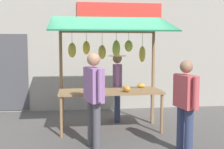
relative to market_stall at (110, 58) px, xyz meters
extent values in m
plane|color=#514F4C|center=(0.01, 0.05, -1.56)|extent=(40.00, 40.00, 0.00)
cube|color=#9E998E|center=(0.01, -2.15, 0.14)|extent=(9.00, 0.25, 3.40)
cube|color=red|center=(-0.52, -2.00, 1.19)|extent=(2.40, 0.06, 0.56)
cube|color=olive|center=(0.01, 0.05, -0.71)|extent=(2.20, 0.90, 0.05)
cylinder|color=olive|center=(1.05, 0.44, -1.15)|extent=(0.06, 0.06, 0.83)
cylinder|color=olive|center=(-1.03, 0.44, -1.15)|extent=(0.06, 0.06, 0.83)
cylinder|color=olive|center=(1.05, -0.34, -1.15)|extent=(0.06, 0.06, 0.83)
cylinder|color=olive|center=(-1.03, -0.34, -1.15)|extent=(0.06, 0.06, 0.83)
cylinder|color=olive|center=(1.07, -0.35, -0.39)|extent=(0.07, 0.07, 2.35)
cylinder|color=olive|center=(-1.05, -0.35, -0.39)|extent=(0.07, 0.07, 2.35)
cylinder|color=olive|center=(0.01, -0.35, 0.59)|extent=(2.12, 0.06, 0.06)
cube|color=#23724C|center=(0.01, 0.20, 0.74)|extent=(2.50, 1.46, 0.39)
cylinder|color=brown|center=(-0.79, -0.36, 0.43)|extent=(0.01, 0.01, 0.32)
ellipsoid|color=gold|center=(-0.79, -0.36, 0.08)|extent=(0.15, 0.19, 0.37)
cylinder|color=brown|center=(-0.46, -0.32, 0.49)|extent=(0.01, 0.01, 0.19)
ellipsoid|color=#B2CC4C|center=(-0.46, -0.32, 0.27)|extent=(0.19, 0.15, 0.26)
cylinder|color=brown|center=(-0.17, -0.31, 0.49)|extent=(0.01, 0.01, 0.19)
ellipsoid|color=#B2CC4C|center=(-0.17, -0.31, 0.21)|extent=(0.24, 0.22, 0.38)
cylinder|color=brown|center=(0.14, -0.36, 0.44)|extent=(0.01, 0.01, 0.30)
ellipsoid|color=gold|center=(0.14, -0.36, 0.13)|extent=(0.21, 0.25, 0.32)
cylinder|color=brown|center=(0.50, -0.30, 0.48)|extent=(0.01, 0.01, 0.21)
ellipsoid|color=yellow|center=(0.50, -0.30, 0.23)|extent=(0.23, 0.23, 0.30)
cylinder|color=brown|center=(0.82, -0.32, 0.46)|extent=(0.01, 0.01, 0.25)
ellipsoid|color=gold|center=(0.82, -0.32, 0.18)|extent=(0.20, 0.18, 0.33)
ellipsoid|color=orange|center=(-0.29, 0.34, -0.61)|extent=(0.20, 0.25, 0.14)
ellipsoid|color=gold|center=(-0.73, -0.21, -0.63)|extent=(0.21, 0.17, 0.10)
cylinder|color=navy|center=(-0.27, -0.83, -1.16)|extent=(0.14, 0.14, 0.81)
cylinder|color=navy|center=(-0.24, -0.57, -1.16)|extent=(0.14, 0.14, 0.81)
cube|color=#93669E|center=(-0.25, -0.70, -0.47)|extent=(0.28, 0.51, 0.57)
cylinder|color=#93669E|center=(-0.29, -1.00, -0.44)|extent=(0.09, 0.09, 0.53)
cylinder|color=#93669E|center=(-0.21, -0.40, -0.44)|extent=(0.09, 0.09, 0.53)
sphere|color=#8C664C|center=(-0.25, -0.70, -0.04)|extent=(0.22, 0.22, 0.22)
cylinder|color=beige|center=(-0.25, -0.70, 0.03)|extent=(0.42, 0.42, 0.02)
cylinder|color=#4C4C51|center=(0.40, 1.26, -1.14)|extent=(0.14, 0.14, 0.85)
cylinder|color=#4C4C51|center=(0.48, 0.99, -1.14)|extent=(0.14, 0.14, 0.85)
cube|color=#93669E|center=(0.44, 1.13, -0.41)|extent=(0.35, 0.55, 0.60)
cylinder|color=#93669E|center=(0.35, 1.43, -0.39)|extent=(0.09, 0.09, 0.55)
cylinder|color=#93669E|center=(0.53, 0.82, -0.39)|extent=(0.09, 0.09, 0.55)
sphere|color=#A87A5B|center=(0.44, 1.13, 0.04)|extent=(0.23, 0.23, 0.23)
cylinder|color=navy|center=(-1.11, 1.70, -1.17)|extent=(0.14, 0.14, 0.79)
cylinder|color=navy|center=(-1.07, 1.44, -1.17)|extent=(0.14, 0.14, 0.79)
cube|color=#BF4C51|center=(-1.09, 1.57, -0.49)|extent=(0.29, 0.51, 0.56)
cylinder|color=#BF4C51|center=(-1.14, 1.87, -0.47)|extent=(0.09, 0.09, 0.52)
cylinder|color=#BF4C51|center=(-1.04, 1.28, -0.47)|extent=(0.09, 0.09, 0.52)
sphere|color=#8C664C|center=(-1.09, 1.57, -0.07)|extent=(0.22, 0.22, 0.22)
camera|label=1|loc=(0.79, 6.29, 0.29)|focal=47.12mm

